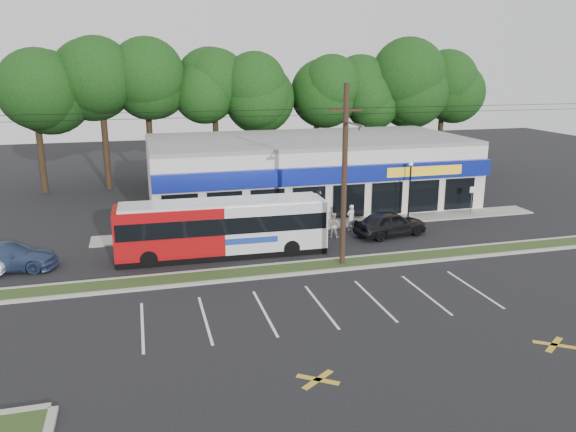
# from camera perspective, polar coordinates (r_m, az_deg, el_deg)

# --- Properties ---
(ground) EXTENTS (120.00, 120.00, 0.00)m
(ground) POSITION_cam_1_polar(r_m,az_deg,el_deg) (30.07, 0.78, -6.14)
(ground) COLOR black
(ground) RESTS_ON ground
(grass_strip) EXTENTS (40.00, 1.60, 0.12)m
(grass_strip) POSITION_cam_1_polar(r_m,az_deg,el_deg) (30.95, 0.27, -5.39)
(grass_strip) COLOR #283C18
(grass_strip) RESTS_ON ground
(curb_south) EXTENTS (40.00, 0.25, 0.14)m
(curb_south) POSITION_cam_1_polar(r_m,az_deg,el_deg) (30.18, 0.70, -5.92)
(curb_south) COLOR #9E9E93
(curb_south) RESTS_ON ground
(curb_north) EXTENTS (40.00, 0.25, 0.14)m
(curb_north) POSITION_cam_1_polar(r_m,az_deg,el_deg) (31.72, -0.13, -4.85)
(curb_north) COLOR #9E9E93
(curb_north) RESTS_ON ground
(sidewalk) EXTENTS (32.00, 2.20, 0.10)m
(sidewalk) POSITION_cam_1_polar(r_m,az_deg,el_deg) (39.64, 4.19, -0.82)
(sidewalk) COLOR #9E9E93
(sidewalk) RESTS_ON ground
(strip_mall) EXTENTS (25.00, 12.55, 5.30)m
(strip_mall) POSITION_cam_1_polar(r_m,az_deg,el_deg) (45.60, 2.00, 4.67)
(strip_mall) COLOR silver
(strip_mall) RESTS_ON ground
(utility_pole) EXTENTS (50.00, 2.77, 10.00)m
(utility_pole) POSITION_cam_1_polar(r_m,az_deg,el_deg) (30.30, 5.51, 4.61)
(utility_pole) COLOR black
(utility_pole) RESTS_ON ground
(lamp_post) EXTENTS (0.30, 0.30, 4.25)m
(lamp_post) POSITION_cam_1_polar(r_m,az_deg,el_deg) (41.17, 12.28, 3.23)
(lamp_post) COLOR black
(lamp_post) RESTS_ON ground
(sign_post) EXTENTS (0.45, 0.10, 2.23)m
(sign_post) POSITION_cam_1_polar(r_m,az_deg,el_deg) (43.71, 18.19, 1.99)
(sign_post) COLOR #59595E
(sign_post) RESTS_ON ground
(tree_line) EXTENTS (46.76, 6.76, 11.83)m
(tree_line) POSITION_cam_1_polar(r_m,az_deg,el_deg) (54.29, -2.68, 12.46)
(tree_line) COLOR black
(tree_line) RESTS_ON ground
(metrobus) EXTENTS (12.30, 2.89, 3.29)m
(metrobus) POSITION_cam_1_polar(r_m,az_deg,el_deg) (33.07, -6.69, -1.07)
(metrobus) COLOR #A30C0F
(metrobus) RESTS_ON ground
(car_dark) EXTENTS (5.15, 2.78, 1.66)m
(car_dark) POSITION_cam_1_polar(r_m,az_deg,el_deg) (37.43, 10.35, -0.75)
(car_dark) COLOR black
(car_dark) RESTS_ON ground
(car_blue) EXTENTS (5.48, 2.98, 1.51)m
(car_blue) POSITION_cam_1_polar(r_m,az_deg,el_deg) (34.41, -26.58, -3.69)
(car_blue) COLOR navy
(car_blue) RESTS_ON ground
(pedestrian_a) EXTENTS (0.75, 0.61, 1.79)m
(pedestrian_a) POSITION_cam_1_polar(r_m,az_deg,el_deg) (38.25, 6.40, -0.16)
(pedestrian_a) COLOR silver
(pedestrian_a) RESTS_ON ground
(pedestrian_b) EXTENTS (1.01, 0.92, 1.67)m
(pedestrian_b) POSITION_cam_1_polar(r_m,az_deg,el_deg) (36.53, 4.59, -0.94)
(pedestrian_b) COLOR #B3A5A1
(pedestrian_b) RESTS_ON ground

